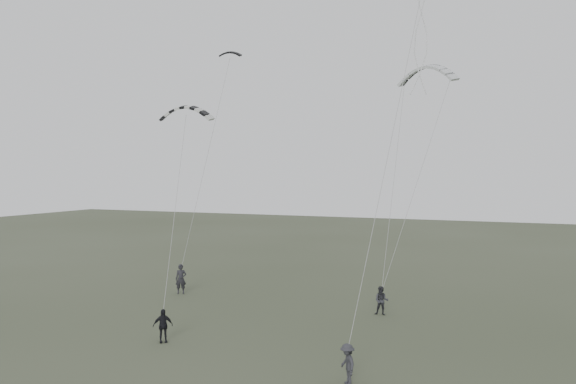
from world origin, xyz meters
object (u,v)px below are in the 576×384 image
at_px(flyer_far, 347,364).
at_px(flyer_right, 382,301).
at_px(flyer_left, 181,279).
at_px(flyer_center, 163,326).
at_px(kite_striped, 186,107).
at_px(kite_dark_small, 230,52).
at_px(kite_pale_large, 427,67).

bearing_deg(flyer_far, flyer_right, 148.23).
xyz_separation_m(flyer_left, flyer_center, (4.91, -8.97, -0.18)).
bearing_deg(kite_striped, flyer_center, -81.20).
xyz_separation_m(flyer_far, kite_dark_small, (-13.04, 15.40, 15.28)).
bearing_deg(flyer_right, kite_dark_small, 150.99).
distance_m(flyer_left, kite_striped, 10.82).
xyz_separation_m(flyer_left, kite_dark_small, (0.98, 4.80, 15.08)).
distance_m(flyer_far, kite_dark_small, 25.31).
distance_m(flyer_right, flyer_far, 10.25).
bearing_deg(flyer_center, flyer_left, 78.39).
xyz_separation_m(flyer_right, kite_pale_large, (1.16, 7.49, 13.70)).
distance_m(flyer_far, kite_striped, 18.67).
bearing_deg(kite_dark_small, flyer_left, -117.51).
xyz_separation_m(flyer_center, kite_pale_large, (9.18, 16.04, 13.72)).
bearing_deg(flyer_left, kite_dark_small, 52.48).
bearing_deg(kite_dark_small, kite_pale_large, -6.08).
xyz_separation_m(flyer_center, kite_dark_small, (-3.93, 13.76, 15.25)).
relative_size(kite_dark_small, kite_pale_large, 0.39).
relative_size(flyer_left, flyer_right, 1.21).
xyz_separation_m(flyer_far, kite_pale_large, (0.06, 17.68, 13.74)).
bearing_deg(kite_dark_small, kite_striped, -100.65).
relative_size(flyer_left, flyer_center, 1.23).
bearing_deg(kite_pale_large, flyer_right, -81.77).
height_order(flyer_center, kite_dark_small, kite_dark_small).
bearing_deg(flyer_center, kite_striped, 74.42).
relative_size(flyer_left, kite_pale_large, 0.47).
bearing_deg(flyer_far, kite_striped, -163.31).
bearing_deg(flyer_left, flyer_right, -27.79).
bearing_deg(flyer_left, flyer_center, -87.24).
xyz_separation_m(flyer_right, kite_striped, (-11.34, -1.35, 10.72)).
xyz_separation_m(flyer_far, kite_striped, (-12.44, 8.85, 10.76)).
height_order(flyer_right, flyer_center, flyer_right).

